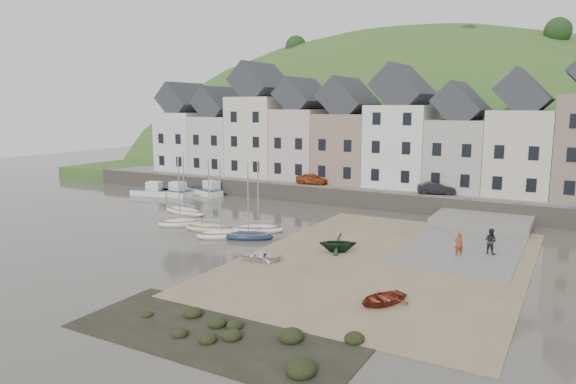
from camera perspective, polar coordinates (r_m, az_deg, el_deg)
The scene contains 25 objects.
ground at distance 41.32m, azimuth -4.09°, elevation -5.30°, with size 160.00×160.00×0.00m, color #443D35.
quay_land at distance 69.64m, azimuth 10.53°, elevation 1.22°, with size 90.00×30.00×1.50m, color #385B24.
quay_street at distance 58.86m, azimuth 6.92°, elevation 0.61°, with size 70.00×7.00×0.10m, color slate.
seawall at distance 55.78m, azimuth 5.54°, elevation -0.52°, with size 70.00×1.20×1.80m, color slate.
beach at distance 36.63m, azimuth 10.56°, elevation -7.31°, with size 18.00×26.00×0.06m, color #7E664C.
slipway at distance 43.20m, azimuth 19.07°, elevation -5.06°, with size 8.00×18.00×0.12m, color slate.
hillside at distance 101.25m, azimuth 12.69°, elevation -7.17°, with size 134.40×84.00×84.00m.
townhouse_terrace at distance 60.90m, azimuth 9.84°, elevation 6.30°, with size 61.05×8.00×13.93m.
sailboat_0 at distance 52.21m, azimuth -11.17°, elevation -2.06°, with size 5.29×2.14×6.32m.
sailboat_1 at distance 47.15m, azimuth -11.66°, elevation -3.29°, with size 3.89×3.62×6.32m.
sailboat_2 at distance 44.78m, azimuth -8.51°, elevation -3.87°, with size 4.55×2.63×6.32m.
sailboat_3 at distance 42.41m, azimuth -7.28°, elevation -4.59°, with size 3.92×3.71×6.32m.
sailboat_4 at distance 44.00m, azimuth -3.25°, elevation -4.02°, with size 4.44×3.45×6.32m.
sailboat_5 at distance 41.79m, azimuth -4.31°, elevation -4.75°, with size 4.26×3.10×6.32m.
motorboat_0 at distance 62.58m, azimuth -12.33°, elevation 0.09°, with size 5.14×2.12×1.70m.
motorboat_1 at distance 63.53m, azimuth -14.60°, elevation 0.14°, with size 4.90×2.68×1.70m.
motorboat_2 at distance 62.83m, azimuth -8.89°, elevation 0.23°, with size 5.61×3.41×1.70m.
rowboat_white at distance 35.94m, azimuth -3.17°, elevation -6.94°, with size 2.07×2.90×0.60m, color white.
rowboat_green at distance 37.89m, azimuth 5.45°, elevation -5.49°, with size 2.29×2.65×1.40m, color black.
rowboat_red at distance 28.74m, azimuth 10.17°, elevation -11.33°, with size 2.06×2.89×0.60m, color maroon.
person_red at distance 38.47m, azimuth 18.08°, elevation -5.40°, with size 0.60×0.40×1.65m, color #8F391A.
person_dark at distance 39.71m, azimuth 21.17°, elevation -4.99°, with size 0.89×0.69×1.82m, color black.
car_left at distance 59.69m, azimuth 2.61°, elevation 1.45°, with size 1.47×3.65×1.24m, color #9E3F16.
car_right at distance 54.90m, azimuth 15.84°, elevation 0.40°, with size 1.31×3.76×1.24m, color black.
shore_rocks at distance 24.75m, azimuth -5.31°, elevation -15.34°, with size 14.00×6.00×0.78m.
Camera 1 is at (22.07, -33.33, 10.45)m, focal length 32.68 mm.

